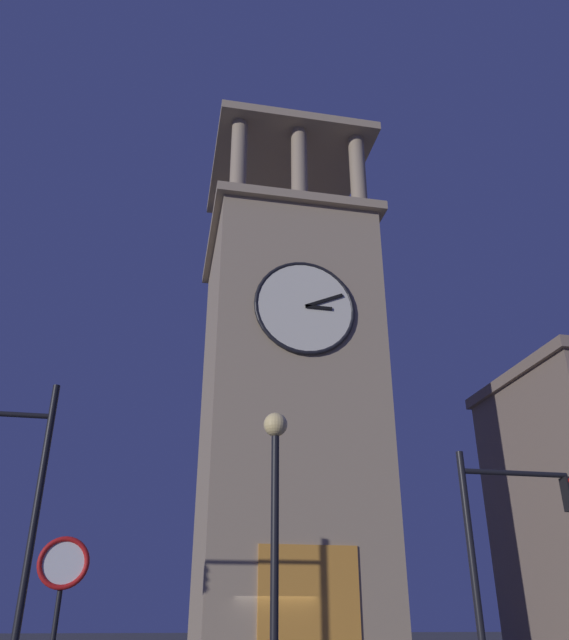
% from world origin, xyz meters
% --- Properties ---
extents(clocktower, '(7.06, 7.81, 25.24)m').
position_xyz_m(clocktower, '(-1.03, -2.74, 9.29)').
color(clocktower, gray).
rests_on(clocktower, ground_plane).
extents(traffic_signal_near, '(2.78, 0.41, 5.28)m').
position_xyz_m(traffic_signal_near, '(-3.74, 8.28, 3.46)').
color(traffic_signal_near, black).
rests_on(traffic_signal_near, ground_plane).
extents(street_lamp, '(0.44, 0.44, 5.29)m').
position_xyz_m(street_lamp, '(1.76, 10.35, 3.67)').
color(street_lamp, black).
rests_on(street_lamp, ground_plane).
extents(no_horn_sign, '(0.78, 0.14, 3.01)m').
position_xyz_m(no_horn_sign, '(5.11, 10.60, 2.37)').
color(no_horn_sign, black).
rests_on(no_horn_sign, ground_plane).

